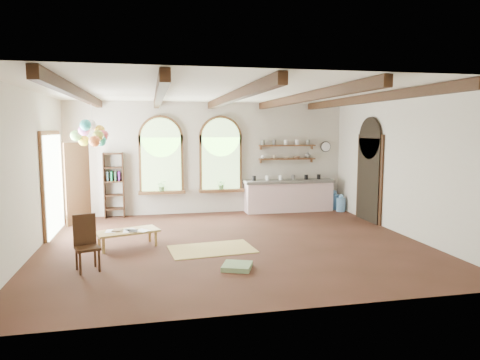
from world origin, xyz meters
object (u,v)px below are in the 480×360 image
object	(u,v)px
kitchen_counter	(289,195)
balloon_cluster	(92,134)
coffee_table	(128,232)
side_chair	(87,255)

from	to	relation	value
kitchen_counter	balloon_cluster	xyz separation A→B (m)	(-5.30, -1.64, 1.85)
coffee_table	side_chair	xyz separation A→B (m)	(-0.61, -1.38, -0.03)
kitchen_counter	balloon_cluster	size ratio (longest dim) A/B	2.32
coffee_table	side_chair	size ratio (longest dim) A/B	1.40
kitchen_counter	coffee_table	xyz separation A→B (m)	(-4.50, -3.05, -0.16)
side_chair	balloon_cluster	size ratio (longest dim) A/B	0.84
side_chair	balloon_cluster	world-z (taller)	balloon_cluster
kitchen_counter	side_chair	size ratio (longest dim) A/B	2.76
kitchen_counter	balloon_cluster	bearing A→B (deg)	-162.78
coffee_table	balloon_cluster	size ratio (longest dim) A/B	1.18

